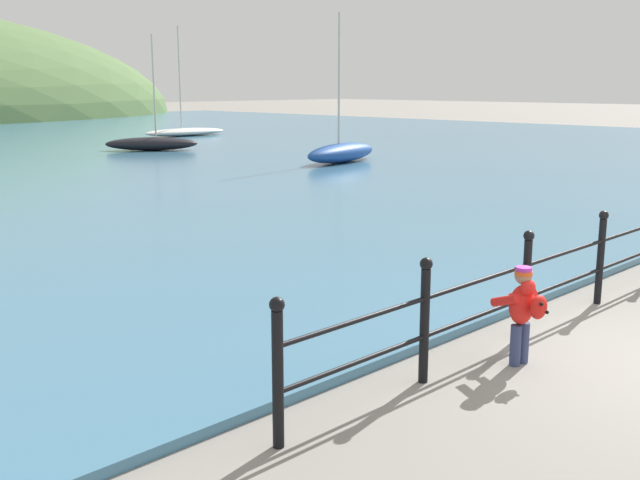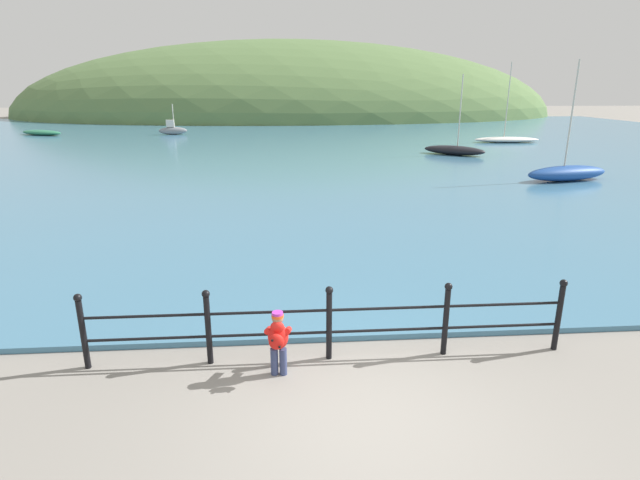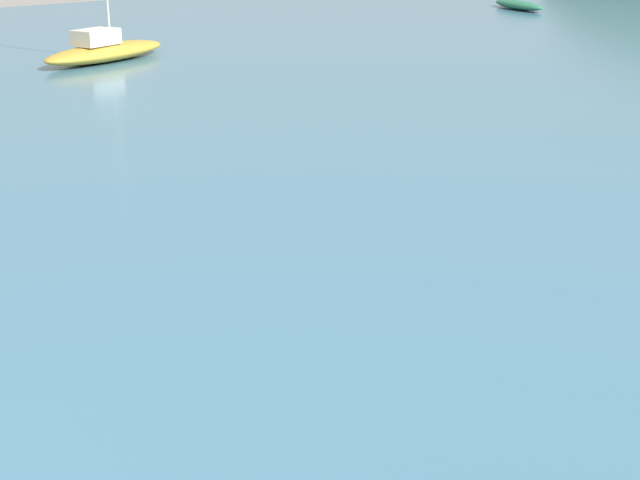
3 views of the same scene
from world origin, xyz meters
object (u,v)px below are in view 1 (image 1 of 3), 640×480
at_px(child_in_coat, 523,306).
at_px(boat_mid_harbor, 342,152).
at_px(boat_twin_mast, 185,131).
at_px(boat_far_right, 152,143).

xyz_separation_m(child_in_coat, boat_mid_harbor, (12.54, 14.32, -0.16)).
relative_size(child_in_coat, boat_twin_mast, 0.18).
relative_size(boat_mid_harbor, boat_far_right, 1.09).
bearing_deg(boat_mid_harbor, boat_far_right, 103.23).
xyz_separation_m(boat_twin_mast, boat_mid_harbor, (-4.09, -15.20, 0.12)).
height_order(child_in_coat, boat_mid_harbor, boat_mid_harbor).
bearing_deg(boat_far_right, child_in_coat, -114.40).
height_order(child_in_coat, boat_twin_mast, boat_twin_mast).
distance_m(child_in_coat, boat_mid_harbor, 19.03).
height_order(boat_twin_mast, boat_far_right, boat_twin_mast).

